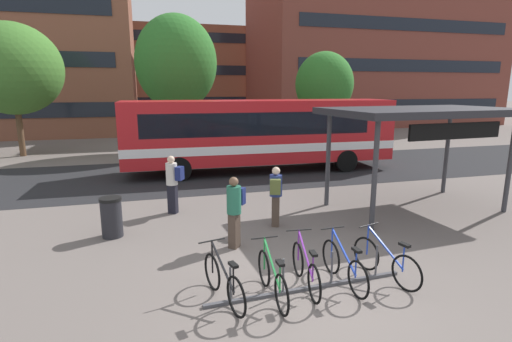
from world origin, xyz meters
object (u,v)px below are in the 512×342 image
parked_bicycle_purple_2 (306,269)px  parked_bicycle_green_1 (272,279)px  city_bus (262,132)px  parked_bicycle_blue_3 (344,266)px  street_tree_1 (176,63)px  commuter_navy_pack_0 (173,180)px  parked_bicycle_blue_4 (385,261)px  commuter_olive_pack_1 (276,193)px  commuter_navy_pack_2 (235,207)px  street_tree_0 (324,84)px  street_tree_2 (12,69)px  trash_bin (112,217)px  transit_shelter (421,115)px  parked_bicycle_black_0 (223,282)px

parked_bicycle_purple_2 → parked_bicycle_green_1: bearing=110.8°
city_bus → parked_bicycle_purple_2: bearing=-100.4°
parked_bicycle_blue_3 → street_tree_1: (-1.76, 17.08, 4.75)m
parked_bicycle_green_1 → commuter_navy_pack_0: (-1.37, 5.48, 0.63)m
parked_bicycle_blue_4 → commuter_olive_pack_1: 3.70m
commuter_navy_pack_2 → street_tree_0: size_ratio=0.29×
commuter_olive_pack_1 → street_tree_2: 18.09m
commuter_olive_pack_1 → street_tree_0: bearing=-7.8°
parked_bicycle_green_1 → parked_bicycle_purple_2: size_ratio=1.00×
commuter_navy_pack_0 → trash_bin: (-1.64, -1.52, -0.50)m
transit_shelter → parked_bicycle_black_0: bearing=-154.6°
parked_bicycle_purple_2 → transit_shelter: (5.22, 3.74, 2.55)m
street_tree_0 → transit_shelter: bearing=-102.8°
street_tree_0 → commuter_navy_pack_2: bearing=-121.6°
parked_bicycle_blue_3 → transit_shelter: size_ratio=0.30×
commuter_navy_pack_0 → street_tree_2: size_ratio=0.25×
commuter_navy_pack_2 → parked_bicycle_black_0: bearing=23.0°
parked_bicycle_green_1 → street_tree_1: street_tree_1 is taller
parked_bicycle_black_0 → trash_bin: (-2.16, 3.83, 0.13)m
transit_shelter → street_tree_2: bearing=132.4°
commuter_navy_pack_2 → transit_shelter: bearing=143.7°
parked_bicycle_green_1 → parked_bicycle_blue_4: (2.37, 0.10, 0.00)m
parked_bicycle_blue_4 → trash_bin: trash_bin is taller
parked_bicycle_blue_3 → commuter_olive_pack_1: bearing=2.0°
parked_bicycle_blue_3 → street_tree_2: bearing=27.8°
city_bus → street_tree_1: size_ratio=1.55×
parked_bicycle_black_0 → street_tree_0: size_ratio=0.28×
commuter_navy_pack_2 → street_tree_0: street_tree_0 is taller
transit_shelter → street_tree_1: (-6.23, 13.27, 2.21)m
commuter_navy_pack_0 → commuter_navy_pack_2: 3.25m
city_bus → parked_bicycle_black_0: city_bus is taller
parked_bicycle_black_0 → parked_bicycle_blue_4: 3.23m
parked_bicycle_black_0 → street_tree_2: 20.14m
street_tree_1 → commuter_navy_pack_2: bearing=-89.4°
city_bus → commuter_navy_pack_0: size_ratio=6.84×
parked_bicycle_blue_3 → street_tree_2: street_tree_2 is taller
parked_bicycle_green_1 → street_tree_2: size_ratio=0.24×
transit_shelter → parked_bicycle_purple_2: bearing=-148.3°
parked_bicycle_blue_4 → commuter_navy_pack_2: size_ratio=0.97×
parked_bicycle_blue_4 → street_tree_2: 21.65m
parked_bicycle_purple_2 → transit_shelter: bearing=-49.2°
parked_bicycle_blue_4 → commuter_navy_pack_2: commuter_navy_pack_2 is taller
commuter_navy_pack_0 → commuter_olive_pack_1: size_ratio=1.07×
city_bus → street_tree_0: bearing=48.4°
parked_bicycle_purple_2 → commuter_navy_pack_2: size_ratio=1.00×
parked_bicycle_blue_4 → street_tree_1: 17.96m
commuter_navy_pack_0 → commuter_navy_pack_2: (1.23, -3.00, -0.03)m
city_bus → transit_shelter: city_bus is taller
parked_bicycle_green_1 → street_tree_0: size_ratio=0.29×
transit_shelter → commuter_olive_pack_1: 5.12m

